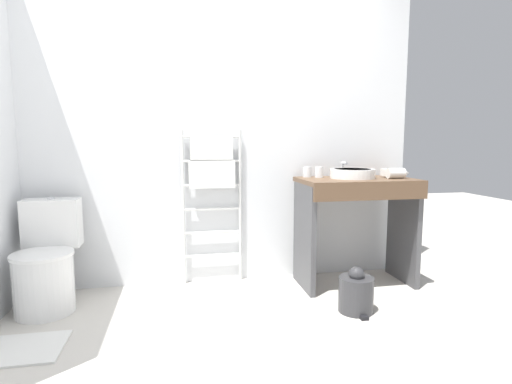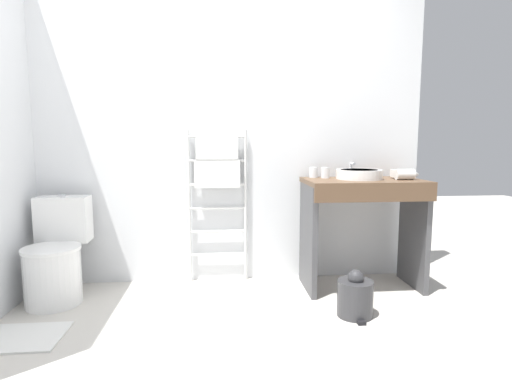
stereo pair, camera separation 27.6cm
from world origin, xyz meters
name	(u,v)px [view 1 (the left image)]	position (x,y,z in m)	size (l,w,h in m)	color
ground_plane	(250,365)	(0.00, 0.00, 0.00)	(12.00, 12.00, 0.00)	beige
wall_back	(220,126)	(0.00, 1.36, 1.25)	(3.18, 0.12, 2.51)	silver
toilet	(46,265)	(-1.22, 0.95, 0.30)	(0.38, 0.53, 0.74)	white
towel_radiator	(212,176)	(-0.08, 1.25, 0.87)	(0.47, 0.06, 1.22)	silver
vanity_counter	(356,214)	(1.03, 0.99, 0.57)	(0.88, 0.52, 0.85)	brown
sink_basin	(352,173)	(1.00, 1.03, 0.89)	(0.35, 0.35, 0.07)	white
faucet	(343,167)	(1.00, 1.22, 0.93)	(0.02, 0.10, 0.12)	silver
cup_near_wall	(307,172)	(0.69, 1.20, 0.89)	(0.07, 0.07, 0.08)	white
cup_near_edge	(319,172)	(0.77, 1.14, 0.89)	(0.07, 0.07, 0.08)	white
hair_dryer	(395,173)	(1.33, 0.97, 0.89)	(0.18, 0.18, 0.08)	white
trash_bin	(356,293)	(0.81, 0.50, 0.13)	(0.23, 0.26, 0.31)	#333335
bath_mat	(9,350)	(-1.26, 0.38, 0.01)	(0.56, 0.36, 0.01)	silver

